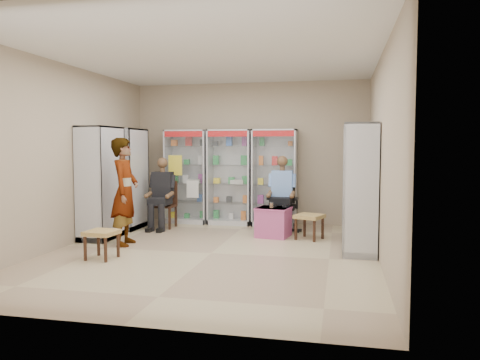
% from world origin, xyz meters
% --- Properties ---
extents(floor, '(6.00, 6.00, 0.00)m').
position_xyz_m(floor, '(0.00, 0.00, 0.00)').
color(floor, tan).
rests_on(floor, ground).
extents(room_shell, '(5.02, 6.02, 3.01)m').
position_xyz_m(room_shell, '(0.00, 0.00, 1.97)').
color(room_shell, tan).
rests_on(room_shell, ground).
extents(cabinet_back_left, '(0.90, 0.50, 2.00)m').
position_xyz_m(cabinet_back_left, '(-1.30, 2.73, 1.00)').
color(cabinet_back_left, '#A3A5AA').
rests_on(cabinet_back_left, floor).
extents(cabinet_back_mid, '(0.90, 0.50, 2.00)m').
position_xyz_m(cabinet_back_mid, '(-0.35, 2.73, 1.00)').
color(cabinet_back_mid, '#A8A9AF').
rests_on(cabinet_back_mid, floor).
extents(cabinet_back_right, '(0.90, 0.50, 2.00)m').
position_xyz_m(cabinet_back_right, '(0.60, 2.73, 1.00)').
color(cabinet_back_right, '#A1A3A8').
rests_on(cabinet_back_right, floor).
extents(cabinet_right_far, '(0.90, 0.50, 2.00)m').
position_xyz_m(cabinet_right_far, '(2.23, 1.60, 1.00)').
color(cabinet_right_far, silver).
rests_on(cabinet_right_far, floor).
extents(cabinet_right_near, '(0.90, 0.50, 2.00)m').
position_xyz_m(cabinet_right_near, '(2.23, 0.50, 1.00)').
color(cabinet_right_near, '#AFB2B6').
rests_on(cabinet_right_near, floor).
extents(cabinet_left_far, '(0.90, 0.50, 2.00)m').
position_xyz_m(cabinet_left_far, '(-2.23, 1.80, 1.00)').
color(cabinet_left_far, '#AAADB1').
rests_on(cabinet_left_far, floor).
extents(cabinet_left_near, '(0.90, 0.50, 2.00)m').
position_xyz_m(cabinet_left_near, '(-2.23, 0.70, 1.00)').
color(cabinet_left_near, '#AAACB1').
rests_on(cabinet_left_near, floor).
extents(wooden_chair, '(0.42, 0.42, 0.94)m').
position_xyz_m(wooden_chair, '(-1.55, 2.00, 0.47)').
color(wooden_chair, black).
rests_on(wooden_chair, floor).
extents(seated_customer, '(0.44, 0.60, 1.34)m').
position_xyz_m(seated_customer, '(-1.55, 1.95, 0.67)').
color(seated_customer, black).
rests_on(seated_customer, floor).
extents(office_chair, '(0.59, 0.59, 1.08)m').
position_xyz_m(office_chair, '(0.85, 2.03, 0.54)').
color(office_chair, black).
rests_on(office_chair, floor).
extents(seated_shopkeeper, '(0.45, 0.63, 1.38)m').
position_xyz_m(seated_shopkeeper, '(0.85, 1.98, 0.69)').
color(seated_shopkeeper, '#75C0E7').
rests_on(seated_shopkeeper, floor).
extents(pink_trunk, '(0.64, 0.62, 0.54)m').
position_xyz_m(pink_trunk, '(0.75, 1.52, 0.27)').
color(pink_trunk, '#C64F8D').
rests_on(pink_trunk, floor).
extents(tea_glass, '(0.07, 0.07, 0.09)m').
position_xyz_m(tea_glass, '(0.72, 1.47, 0.59)').
color(tea_glass, '#612508').
rests_on(tea_glass, pink_trunk).
extents(woven_stool_a, '(0.58, 0.58, 0.44)m').
position_xyz_m(woven_stool_a, '(1.41, 1.42, 0.22)').
color(woven_stool_a, olive).
rests_on(woven_stool_a, floor).
extents(woven_stool_b, '(0.45, 0.45, 0.42)m').
position_xyz_m(woven_stool_b, '(-1.47, -0.69, 0.21)').
color(woven_stool_b, '#AF894A').
rests_on(woven_stool_b, floor).
extents(standing_man, '(0.51, 0.71, 1.79)m').
position_xyz_m(standing_man, '(-1.58, 0.30, 0.90)').
color(standing_man, gray).
rests_on(standing_man, floor).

